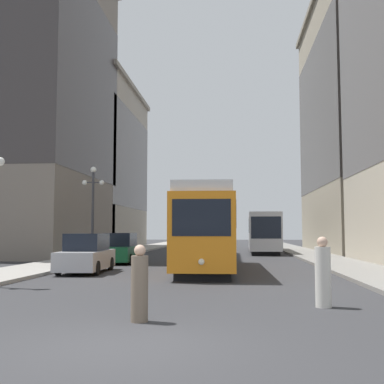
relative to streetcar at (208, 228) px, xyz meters
name	(u,v)px	position (x,y,z in m)	size (l,w,h in m)	color
ground_plane	(124,346)	(-0.55, -15.86, -2.10)	(200.00, 200.00, 0.00)	#303033
sidewalk_left	(137,249)	(-8.51, 24.14, -2.03)	(3.26, 120.00, 0.15)	gray
sidewalk_right	(296,250)	(7.41, 24.14, -2.03)	(3.26, 120.00, 0.15)	gray
streetcar	(208,228)	(0.00, 0.00, 0.00)	(2.84, 12.44, 3.89)	black
transit_bus	(263,231)	(3.95, 19.72, -0.15)	(2.90, 12.99, 3.45)	black
parked_car_left_near	(87,254)	(-5.58, -1.94, -1.26)	(2.03, 4.65, 1.82)	black
parked_car_left_mid	(120,249)	(-5.58, 4.77, -1.26)	(2.03, 4.86, 1.82)	black
pedestrian_crossing_near	(140,286)	(-0.71, -13.73, -1.34)	(0.37, 0.37, 1.64)	#6B5B4C
pedestrian_crossing_far	(323,274)	(3.59, -11.39, -1.27)	(0.40, 0.40, 1.79)	beige
lamp_post_left_far	(93,199)	(-7.48, 5.23, 1.86)	(1.41, 0.36, 5.83)	#333338
building_left_corner	(83,165)	(-15.96, 29.29, 7.42)	(12.26, 18.47, 18.53)	#A89E8E
building_left_midblock	(31,95)	(-15.38, 13.51, 11.13)	(11.08, 16.42, 25.69)	slate
building_right_midblock	(378,120)	(14.79, 21.28, 10.18)	(12.09, 20.67, 23.85)	gray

